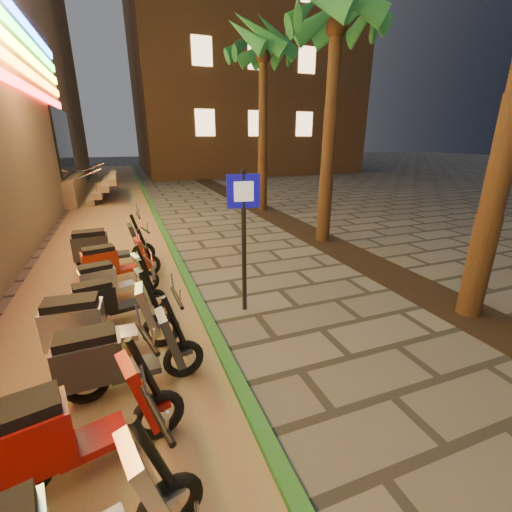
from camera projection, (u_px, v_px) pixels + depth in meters
name	position (u px, v px, depth m)	size (l,w,h in m)	color
ground	(383.00, 476.00, 3.24)	(120.00, 120.00, 0.00)	#474442
parking_strip	(109.00, 235.00, 11.18)	(3.40, 60.00, 0.01)	#8C7251
green_curb	(163.00, 229.00, 11.74)	(0.18, 60.00, 0.10)	#26662B
planting_strip	(363.00, 261.00, 8.87)	(1.20, 40.00, 0.02)	black
apartment_block	(235.00, 24.00, 30.38)	(18.00, 16.06, 25.00)	brown
palm_c	(337.00, 26.00, 8.75)	(2.97, 3.02, 6.91)	#472D19
palm_d	(263.00, 57.00, 13.08)	(2.97, 3.02, 7.16)	#472D19
pedestrian_sign	(244.00, 223.00, 5.85)	(0.56, 0.12, 2.55)	black
scooter_5	(60.00, 433.00, 3.03)	(1.83, 0.86, 1.29)	black
scooter_6	(114.00, 358.00, 4.11)	(1.74, 0.61, 1.22)	black
scooter_7	(97.00, 324.00, 4.82)	(1.81, 0.63, 1.27)	black
scooter_8	(110.00, 300.00, 5.73)	(1.52, 0.70, 1.07)	black
scooter_9	(111.00, 279.00, 6.56)	(1.49, 0.72, 1.05)	black
scooter_10	(113.00, 262.00, 7.34)	(1.64, 0.77, 1.15)	black
scooter_11	(104.00, 247.00, 8.12)	(1.85, 0.65, 1.30)	black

